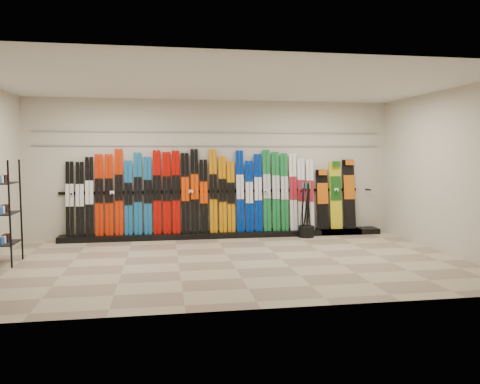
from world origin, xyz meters
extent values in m
plane|color=gray|center=(0.00, 0.00, 0.00)|extent=(8.00, 8.00, 0.00)
plane|color=beige|center=(0.00, 2.50, 1.50)|extent=(8.00, 0.00, 8.00)
plane|color=beige|center=(4.00, 0.00, 1.50)|extent=(0.00, 5.00, 5.00)
plane|color=silver|center=(0.00, 0.00, 3.00)|extent=(8.00, 8.00, 0.00)
cube|color=black|center=(0.22, 2.28, 0.06)|extent=(8.00, 0.40, 0.12)
cube|color=black|center=(-3.05, 2.32, 0.89)|extent=(0.17, 0.20, 1.55)
cube|color=black|center=(-2.84, 2.32, 0.89)|extent=(0.17, 0.20, 1.54)
cube|color=black|center=(-2.65, 2.33, 0.94)|extent=(0.17, 0.21, 1.64)
cube|color=red|center=(-2.45, 2.33, 0.97)|extent=(0.17, 0.21, 1.70)
cube|color=red|center=(-2.25, 2.33, 0.97)|extent=(0.17, 0.21, 1.70)
cube|color=red|center=(-2.05, 2.34, 1.03)|extent=(0.17, 0.23, 1.81)
cube|color=#10568D|center=(-1.86, 2.32, 0.90)|extent=(0.17, 0.20, 1.57)
cube|color=#10568D|center=(-1.66, 2.33, 0.99)|extent=(0.17, 0.22, 1.74)
cube|color=#10568D|center=(-1.45, 2.33, 0.94)|extent=(0.17, 0.21, 1.65)
cube|color=#B90500|center=(-1.26, 2.33, 1.01)|extent=(0.17, 0.22, 1.79)
cube|color=#B90500|center=(-1.05, 2.33, 0.99)|extent=(0.17, 0.22, 1.75)
cube|color=#B90500|center=(-0.85, 2.33, 1.01)|extent=(0.17, 0.22, 1.78)
cube|color=black|center=(-0.66, 2.33, 0.98)|extent=(0.17, 0.22, 1.73)
cube|color=black|center=(-0.45, 2.34, 1.03)|extent=(0.17, 0.23, 1.81)
cube|color=black|center=(-0.26, 2.32, 0.91)|extent=(0.17, 0.20, 1.58)
cube|color=#C97505|center=(-0.05, 2.34, 1.02)|extent=(0.17, 0.23, 1.81)
cube|color=#C97505|center=(0.16, 2.33, 0.95)|extent=(0.17, 0.21, 1.66)
cube|color=#C97505|center=(0.34, 2.32, 0.89)|extent=(0.17, 0.20, 1.54)
cube|color=#002398|center=(0.55, 2.33, 1.01)|extent=(0.17, 0.22, 1.78)
cube|color=#002398|center=(0.75, 2.32, 0.90)|extent=(0.17, 0.20, 1.56)
cube|color=#002398|center=(0.95, 2.33, 0.97)|extent=(0.17, 0.21, 1.70)
cube|color=#106D2C|center=(1.15, 2.34, 1.02)|extent=(0.17, 0.23, 1.80)
cube|color=#106D2C|center=(1.36, 2.33, 1.00)|extent=(0.17, 0.22, 1.75)
cube|color=#106D2C|center=(1.55, 2.33, 0.98)|extent=(0.17, 0.22, 1.72)
cube|color=white|center=(1.76, 2.33, 0.97)|extent=(0.17, 0.22, 1.71)
cube|color=white|center=(1.95, 2.32, 0.92)|extent=(0.17, 0.20, 1.60)
cube|color=white|center=(2.15, 2.32, 0.91)|extent=(0.17, 0.20, 1.58)
cube|color=black|center=(2.45, 2.34, 0.79)|extent=(0.28, 0.21, 1.35)
cube|color=gold|center=(2.77, 2.36, 0.89)|extent=(0.27, 0.24, 1.54)
cube|color=black|center=(3.09, 2.36, 0.90)|extent=(0.28, 0.24, 1.57)
cube|color=black|center=(-3.75, 0.41, 0.87)|extent=(0.40, 0.60, 1.73)
cylinder|color=black|center=(1.96, 2.00, 0.12)|extent=(0.36, 0.36, 0.25)
cylinder|color=black|center=(2.01, 2.02, 0.61)|extent=(0.09, 0.14, 1.17)
cylinder|color=black|center=(1.90, 2.04, 0.61)|extent=(0.08, 0.03, 1.18)
cylinder|color=black|center=(1.85, 1.95, 0.61)|extent=(0.08, 0.11, 1.18)
cylinder|color=black|center=(2.00, 1.90, 0.61)|extent=(0.12, 0.11, 1.17)
cylinder|color=black|center=(1.98, 1.99, 0.61)|extent=(0.06, 0.14, 1.18)
cylinder|color=black|center=(2.01, 1.98, 0.61)|extent=(0.03, 0.14, 1.18)
cylinder|color=black|center=(1.94, 1.99, 0.61)|extent=(0.14, 0.09, 1.17)
cylinder|color=black|center=(1.96, 1.98, 0.61)|extent=(0.14, 0.11, 1.17)
cylinder|color=black|center=(2.04, 2.09, 0.61)|extent=(0.04, 0.16, 1.17)
cylinder|color=black|center=(1.89, 2.02, 0.61)|extent=(0.03, 0.04, 1.18)
cylinder|color=black|center=(2.04, 2.02, 0.61)|extent=(0.07, 0.14, 1.18)
cube|color=gray|center=(0.00, 2.48, 2.00)|extent=(7.60, 0.02, 0.03)
cube|color=gray|center=(0.00, 2.48, 2.30)|extent=(7.60, 0.02, 0.03)
camera|label=1|loc=(-1.13, -7.79, 1.84)|focal=35.00mm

